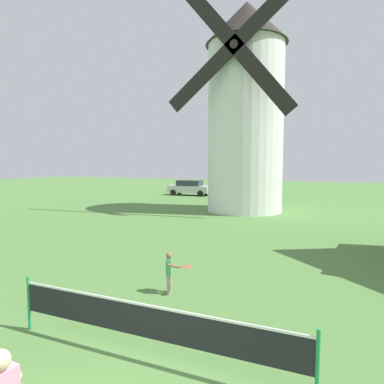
{
  "coord_description": "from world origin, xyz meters",
  "views": [
    {
      "loc": [
        2.55,
        -3.11,
        3.36
      ],
      "look_at": [
        -0.26,
        3.56,
        2.72
      ],
      "focal_mm": 31.04,
      "sensor_mm": 36.0,
      "label": 1
    }
  ],
  "objects_px": {
    "tennis_net": "(146,321)",
    "player_far": "(170,270)",
    "windmill": "(245,106)",
    "parked_car_silver": "(190,187)",
    "parked_car_green": "(252,189)"
  },
  "relations": [
    {
      "from": "windmill",
      "to": "parked_car_silver",
      "type": "bearing_deg",
      "value": 131.76
    },
    {
      "from": "parked_car_silver",
      "to": "player_far",
      "type": "bearing_deg",
      "value": -67.86
    },
    {
      "from": "windmill",
      "to": "parked_car_silver",
      "type": "height_order",
      "value": "windmill"
    },
    {
      "from": "player_far",
      "to": "parked_car_silver",
      "type": "bearing_deg",
      "value": 112.14
    },
    {
      "from": "player_far",
      "to": "parked_car_silver",
      "type": "xyz_separation_m",
      "value": [
        -9.78,
        24.04,
        0.2
      ]
    },
    {
      "from": "windmill",
      "to": "player_far",
      "type": "xyz_separation_m",
      "value": [
        1.82,
        -15.12,
        -6.6
      ]
    },
    {
      "from": "tennis_net",
      "to": "player_far",
      "type": "xyz_separation_m",
      "value": [
        -0.93,
        2.77,
        -0.07
      ]
    },
    {
      "from": "parked_car_silver",
      "to": "tennis_net",
      "type": "bearing_deg",
      "value": -68.22
    },
    {
      "from": "windmill",
      "to": "player_far",
      "type": "relative_size",
      "value": 13.63
    },
    {
      "from": "player_far",
      "to": "parked_car_green",
      "type": "bearing_deg",
      "value": 97.9
    },
    {
      "from": "windmill",
      "to": "parked_car_green",
      "type": "bearing_deg",
      "value": 99.59
    },
    {
      "from": "parked_car_green",
      "to": "tennis_net",
      "type": "bearing_deg",
      "value": -80.97
    },
    {
      "from": "tennis_net",
      "to": "player_far",
      "type": "height_order",
      "value": "tennis_net"
    },
    {
      "from": "windmill",
      "to": "parked_car_green",
      "type": "height_order",
      "value": "windmill"
    },
    {
      "from": "parked_car_green",
      "to": "parked_car_silver",
      "type": "bearing_deg",
      "value": -177.39
    }
  ]
}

